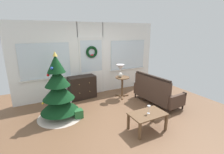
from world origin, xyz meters
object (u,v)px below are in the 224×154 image
(table_lamp, at_px, (120,69))
(gift_box, at_px, (78,114))
(wine_glass, at_px, (149,108))
(dresser_cabinet, at_px, (82,87))
(settee_sofa, at_px, (155,92))
(christmas_tree, at_px, (59,94))
(side_table, at_px, (122,83))
(coffee_table, at_px, (148,116))

(table_lamp, height_order, gift_box, table_lamp)
(gift_box, bearing_deg, table_lamp, 23.71)
(wine_glass, height_order, gift_box, wine_glass)
(dresser_cabinet, bearing_deg, settee_sofa, -37.87)
(christmas_tree, xyz_separation_m, side_table, (2.21, 0.44, -0.13))
(side_table, relative_size, coffee_table, 0.86)
(table_lamp, relative_size, gift_box, 1.94)
(christmas_tree, height_order, settee_sofa, christmas_tree)
(settee_sofa, height_order, gift_box, settee_sofa)
(dresser_cabinet, xyz_separation_m, side_table, (1.27, -0.54, 0.12))
(christmas_tree, distance_m, dresser_cabinet, 1.38)
(table_lamp, distance_m, gift_box, 2.09)
(side_table, bearing_deg, gift_box, -158.10)
(dresser_cabinet, height_order, table_lamp, table_lamp)
(table_lamp, distance_m, coffee_table, 2.19)
(dresser_cabinet, relative_size, gift_box, 4.08)
(christmas_tree, relative_size, coffee_table, 2.10)
(gift_box, bearing_deg, settee_sofa, -5.54)
(settee_sofa, distance_m, gift_box, 2.47)
(settee_sofa, bearing_deg, gift_box, 174.46)
(dresser_cabinet, bearing_deg, christmas_tree, -133.47)
(dresser_cabinet, bearing_deg, gift_box, -112.20)
(table_lamp, distance_m, wine_glass, 2.14)
(coffee_table, height_order, wine_glass, wine_glass)
(settee_sofa, relative_size, table_lamp, 3.72)
(settee_sofa, bearing_deg, christmas_tree, 169.85)
(coffee_table, bearing_deg, wine_glass, -23.30)
(coffee_table, distance_m, wine_glass, 0.21)
(christmas_tree, xyz_separation_m, coffee_table, (1.70, -1.56, -0.29))
(settee_sofa, xyz_separation_m, wine_glass, (-1.14, -1.06, 0.19))
(settee_sofa, distance_m, table_lamp, 1.38)
(christmas_tree, relative_size, dresser_cabinet, 1.92)
(coffee_table, bearing_deg, table_lamp, 77.78)
(gift_box, bearing_deg, dresser_cabinet, 67.80)
(side_table, height_order, wine_glass, side_table)
(side_table, xyz_separation_m, wine_glass, (-0.49, -2.01, 0.05))
(settee_sofa, bearing_deg, table_lamp, 125.75)
(dresser_cabinet, xyz_separation_m, coffee_table, (0.77, -2.55, -0.03))
(dresser_cabinet, xyz_separation_m, wine_glass, (0.79, -2.55, 0.17))
(side_table, relative_size, wine_glass, 3.72)
(christmas_tree, distance_m, table_lamp, 2.23)
(side_table, height_order, coffee_table, side_table)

